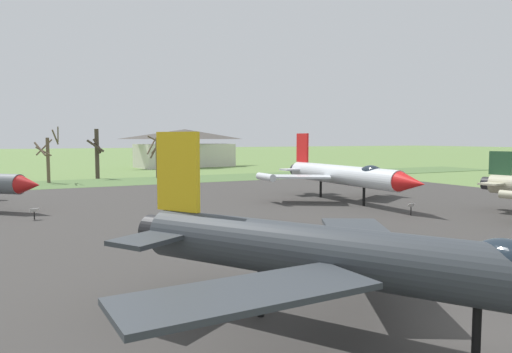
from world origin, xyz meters
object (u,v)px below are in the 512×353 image
(info_placard_rear_left, at_px, (411,208))
(jet_fighter_front_left, at_px, (372,258))
(jet_fighter_rear_left, at_px, (345,175))
(info_placard_rear_center, at_px, (34,212))
(visitor_building, at_px, (185,149))

(info_placard_rear_left, bearing_deg, jet_fighter_front_left, -137.30)
(jet_fighter_front_left, xyz_separation_m, jet_fighter_rear_left, (17.30, 24.06, 0.12))
(jet_fighter_front_left, xyz_separation_m, info_placard_rear_left, (17.15, 15.83, -1.79))
(info_placard_rear_center, distance_m, visitor_building, 64.10)
(info_placard_rear_left, bearing_deg, visitor_building, 86.04)
(jet_fighter_rear_left, distance_m, visitor_building, 59.18)
(jet_fighter_front_left, distance_m, jet_fighter_rear_left, 29.63)
(jet_fighter_rear_left, bearing_deg, jet_fighter_front_left, -125.73)
(jet_fighter_rear_left, distance_m, info_placard_rear_left, 8.45)
(info_placard_rear_left, bearing_deg, info_placard_rear_center, 157.26)
(jet_fighter_front_left, height_order, info_placard_rear_center, jet_fighter_front_left)
(jet_fighter_front_left, height_order, jet_fighter_rear_left, jet_fighter_rear_left)
(info_placard_rear_left, bearing_deg, jet_fighter_rear_left, 88.95)
(info_placard_rear_center, height_order, info_placard_rear_left, info_placard_rear_left)
(jet_fighter_front_left, height_order, info_placard_rear_left, jet_fighter_front_left)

